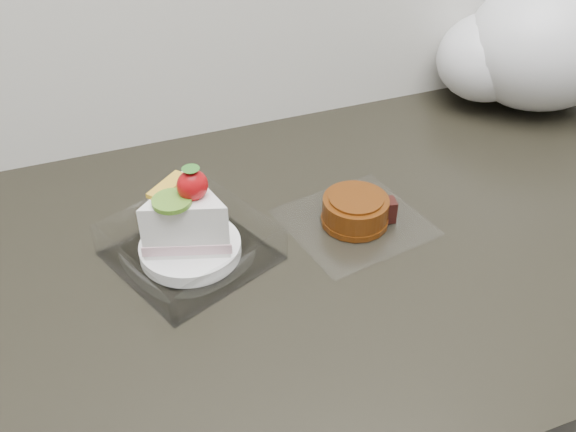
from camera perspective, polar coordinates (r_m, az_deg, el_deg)
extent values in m
cube|color=black|center=(0.80, -0.53, -4.29)|extent=(2.04, 0.64, 0.04)
cube|color=white|center=(0.78, -8.59, -3.45)|extent=(0.22, 0.22, 0.00)
cylinder|color=white|center=(0.78, -8.67, -2.87)|extent=(0.12, 0.12, 0.02)
ellipsoid|color=red|center=(0.72, -8.49, 2.72)|extent=(0.04, 0.03, 0.04)
cone|color=#2D7223|center=(0.71, -8.62, 3.90)|extent=(0.02, 0.02, 0.01)
cylinder|color=#68A42F|center=(0.72, -10.30, 1.30)|extent=(0.04, 0.04, 0.01)
cube|color=gold|center=(0.74, -10.60, 2.64)|extent=(0.05, 0.05, 0.01)
cube|color=white|center=(0.83, 5.92, -0.53)|extent=(0.19, 0.18, 0.00)
cylinder|color=#5C2D0B|center=(0.82, 6.00, 0.48)|extent=(0.11, 0.11, 0.04)
cylinder|color=#5C2D0B|center=(0.83, 5.94, -0.27)|extent=(0.11, 0.11, 0.01)
cylinder|color=#5C2D0B|center=(0.81, 6.09, 1.58)|extent=(0.09, 0.09, 0.00)
cube|color=black|center=(0.83, 8.71, 0.52)|extent=(0.03, 0.02, 0.03)
ellipsoid|color=silver|center=(1.14, 22.29, 14.12)|extent=(0.31, 0.26, 0.22)
ellipsoid|color=silver|center=(1.11, 17.38, 13.33)|extent=(0.19, 0.17, 0.14)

